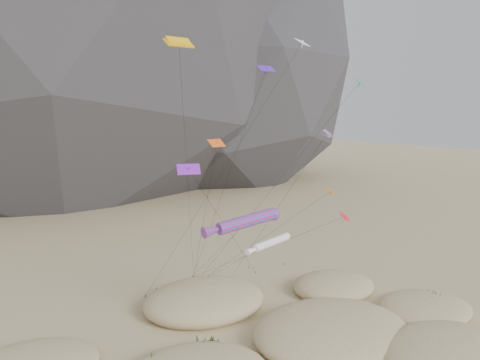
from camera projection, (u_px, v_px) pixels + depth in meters
name	position (u px, v px, depth m)	size (l,w,h in m)	color
dunes	(292.00, 346.00, 43.12)	(50.40, 39.00, 3.83)	#CCB789
dune_grass	(301.00, 342.00, 43.61)	(44.05, 28.89, 1.41)	black
kite_stakes	(218.00, 279.00, 62.29)	(21.62, 6.35, 0.30)	#3F2D1E
rainbow_tube_kite	(245.00, 222.00, 47.26)	(9.28, 16.04, 12.16)	red
white_tube_kite	(270.00, 243.00, 45.30)	(5.97, 17.01, 10.14)	white
orange_parafoil	(179.00, 46.00, 45.02)	(9.56, 13.16, 29.31)	#E6AB0C
multi_parafoil	(325.00, 136.00, 52.68)	(5.65, 13.96, 20.18)	red
delta_kites	(296.00, 130.00, 50.17)	(27.01, 21.83, 30.32)	purple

